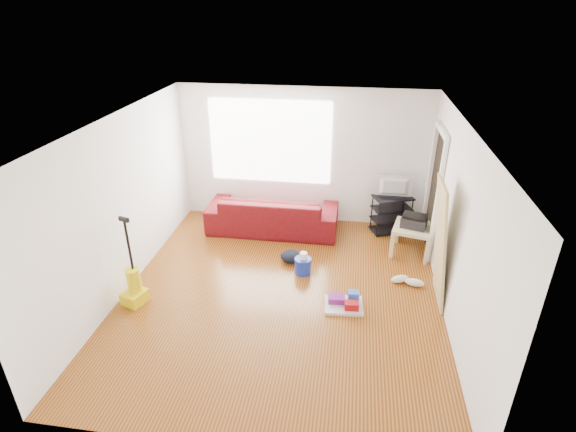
# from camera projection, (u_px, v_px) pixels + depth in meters

# --- Properties ---
(room) EXTENTS (4.51, 5.01, 2.51)m
(room) POSITION_uv_depth(u_px,v_px,m) (287.00, 213.00, 6.05)
(room) COLOR #5C2611
(room) RESTS_ON ground
(sofa) EXTENTS (2.33, 0.91, 0.68)m
(sofa) POSITION_uv_depth(u_px,v_px,m) (273.00, 229.00, 8.27)
(sofa) COLOR #590403
(sofa) RESTS_ON ground
(tv_stand) EXTENTS (0.77, 0.61, 0.68)m
(tv_stand) POSITION_uv_depth(u_px,v_px,m) (391.00, 214.00, 8.07)
(tv_stand) COLOR black
(tv_stand) RESTS_ON ground
(tv) EXTENTS (0.64, 0.08, 0.37)m
(tv) POSITION_uv_depth(u_px,v_px,m) (394.00, 187.00, 7.84)
(tv) COLOR black
(tv) RESTS_ON tv_stand
(side_table) EXTENTS (0.73, 0.73, 0.50)m
(side_table) POSITION_uv_depth(u_px,v_px,m) (413.00, 231.00, 7.35)
(side_table) COLOR tan
(side_table) RESTS_ON ground
(printer) EXTENTS (0.46, 0.40, 0.21)m
(printer) POSITION_uv_depth(u_px,v_px,m) (414.00, 221.00, 7.27)
(printer) COLOR black
(printer) RESTS_ON side_table
(bucket) EXTENTS (0.32, 0.32, 0.26)m
(bucket) POSITION_uv_depth(u_px,v_px,m) (303.00, 273.00, 7.00)
(bucket) COLOR #152EA3
(bucket) RESTS_ON ground
(toilet_paper) EXTENTS (0.11, 0.11, 0.10)m
(toilet_paper) POSITION_uv_depth(u_px,v_px,m) (303.00, 263.00, 6.92)
(toilet_paper) COLOR white
(toilet_paper) RESTS_ON bucket
(cleaning_tray) EXTENTS (0.56, 0.46, 0.19)m
(cleaning_tray) POSITION_uv_depth(u_px,v_px,m) (345.00, 303.00, 6.22)
(cleaning_tray) COLOR silver
(cleaning_tray) RESTS_ON ground
(backpack) EXTENTS (0.36, 0.29, 0.19)m
(backpack) POSITION_uv_depth(u_px,v_px,m) (291.00, 261.00, 7.28)
(backpack) COLOR black
(backpack) RESTS_ON ground
(sneakers) EXTENTS (0.52, 0.26, 0.12)m
(sneakers) POSITION_uv_depth(u_px,v_px,m) (407.00, 281.00, 6.69)
(sneakers) COLOR white
(sneakers) RESTS_ON ground
(vacuum) EXTENTS (0.35, 0.38, 1.30)m
(vacuum) POSITION_uv_depth(u_px,v_px,m) (134.00, 287.00, 6.24)
(vacuum) COLOR yellow
(vacuum) RESTS_ON ground
(door_panel) EXTENTS (0.22, 0.71, 1.78)m
(door_panel) POSITION_uv_depth(u_px,v_px,m) (431.00, 298.00, 6.40)
(door_panel) COLOR tan
(door_panel) RESTS_ON ground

